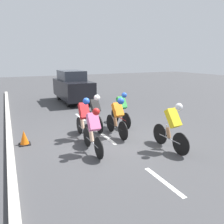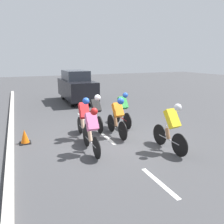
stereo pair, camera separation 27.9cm
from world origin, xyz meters
name	(u,v)px [view 2 (the right image)]	position (x,y,z in m)	size (l,w,h in m)	color
ground_plane	(107,138)	(0.00, 0.00, 0.00)	(60.00, 60.00, 0.00)	#424244
lane_stripe_near	(159,182)	(0.00, 3.23, 0.00)	(0.12, 1.40, 0.01)	white
lane_stripe_mid	(107,138)	(0.00, 0.03, 0.00)	(0.12, 1.40, 0.01)	white
lane_stripe_far	(82,117)	(0.00, -3.17, 0.00)	(0.12, 1.40, 0.01)	white
curb	(10,151)	(3.20, 0.03, 0.07)	(0.20, 26.02, 0.14)	#B7B2A8
cyclist_green	(122,109)	(-1.13, -1.01, 0.77)	(0.33, 1.73, 1.48)	black
cyclist_red	(84,116)	(0.75, -0.30, 0.82)	(0.35, 1.59, 1.52)	black
cyclist_orange	(118,116)	(-0.42, 0.03, 0.79)	(0.32, 1.71, 1.49)	black
cyclist_yellow	(171,126)	(-1.36, 1.87, 0.81)	(0.34, 1.67, 1.55)	black
cyclist_black	(96,111)	(0.07, -0.95, 0.79)	(0.33, 1.67, 1.48)	black
cyclist_pink	(92,129)	(0.91, 1.03, 0.76)	(0.33, 1.65, 1.46)	black
support_car	(76,86)	(-0.74, -7.02, 1.03)	(1.70, 4.13, 2.04)	black
traffic_cone	(25,137)	(2.75, -0.61, 0.24)	(0.36, 0.36, 0.49)	black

